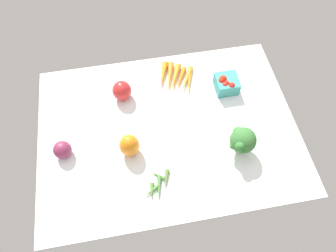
% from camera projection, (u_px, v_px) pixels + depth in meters
% --- Properties ---
extents(tablecloth, '(1.04, 0.76, 0.02)m').
position_uv_depth(tablecloth, '(168.00, 130.00, 1.26)').
color(tablecloth, white).
rests_on(tablecloth, ground).
extents(bell_pepper_red, '(0.11, 0.11, 0.09)m').
position_uv_depth(bell_pepper_red, '(122.00, 91.00, 1.29)').
color(bell_pepper_red, red).
rests_on(bell_pepper_red, tablecloth).
extents(bell_pepper_orange, '(0.11, 0.11, 0.10)m').
position_uv_depth(bell_pepper_orange, '(129.00, 145.00, 1.16)').
color(bell_pepper_orange, orange).
rests_on(bell_pepper_orange, tablecloth).
extents(broccoli_head, '(0.10, 0.11, 0.13)m').
position_uv_depth(broccoli_head, '(242.00, 141.00, 1.14)').
color(broccoli_head, '#A3BE7C').
rests_on(broccoli_head, tablecloth).
extents(okra_pile, '(0.12, 0.13, 0.02)m').
position_uv_depth(okra_pile, '(158.00, 186.00, 1.12)').
color(okra_pile, '#557935').
rests_on(okra_pile, tablecloth).
extents(carrot_bunch, '(0.18, 0.20, 0.03)m').
position_uv_depth(carrot_bunch, '(175.00, 78.00, 1.36)').
color(carrot_bunch, orange).
rests_on(carrot_bunch, tablecloth).
extents(red_onion_near_basket, '(0.07, 0.07, 0.07)m').
position_uv_depth(red_onion_near_basket, '(62.00, 150.00, 1.17)').
color(red_onion_near_basket, '#7C2B4A').
rests_on(red_onion_near_basket, tablecloth).
extents(berry_basket, '(0.09, 0.09, 0.08)m').
position_uv_depth(berry_basket, '(226.00, 84.00, 1.32)').
color(berry_basket, teal).
rests_on(berry_basket, tablecloth).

